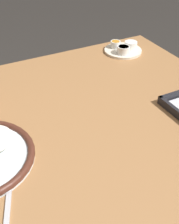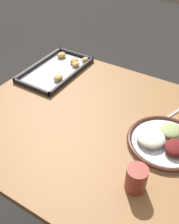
{
  "view_description": "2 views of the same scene",
  "coord_description": "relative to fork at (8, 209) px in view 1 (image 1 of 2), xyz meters",
  "views": [
    {
      "loc": [
        0.68,
        -0.35,
        1.29
      ],
      "look_at": [
        0.01,
        0.0,
        0.75
      ],
      "focal_mm": 50.0,
      "sensor_mm": 36.0,
      "label": 1
    },
    {
      "loc": [
        -0.74,
        -0.46,
        1.49
      ],
      "look_at": [
        0.01,
        0.0,
        0.75
      ],
      "focal_mm": 42.0,
      "sensor_mm": 36.0,
      "label": 2
    }
  ],
  "objects": [
    {
      "name": "dining_table",
      "position": [
        -0.21,
        0.31,
        -0.11
      ],
      "size": [
        0.94,
        1.04,
        0.72
      ],
      "color": "olive",
      "rests_on": "ground_plane"
    },
    {
      "name": "fork",
      "position": [
        0.0,
        0.0,
        0.0
      ],
      "size": [
        0.21,
        0.09,
        0.0
      ],
      "rotation": [
        0.0,
        0.0,
        -0.34
      ],
      "color": "#B2B2B7",
      "rests_on": "dining_table"
    },
    {
      "name": "saucer_plate",
      "position": [
        -0.57,
        0.66,
        0.01
      ],
      "size": [
        0.16,
        0.16,
        0.04
      ],
      "color": "beige",
      "rests_on": "dining_table"
    }
  ]
}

